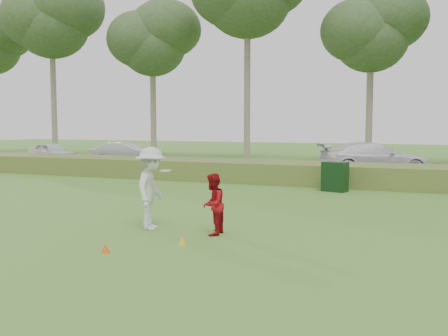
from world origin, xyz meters
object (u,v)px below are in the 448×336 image
at_px(car_left, 52,152).
at_px(player_red, 213,204).
at_px(car_mid, 126,153).
at_px(player_white, 151,188).
at_px(car_right, 374,158).
at_px(cone_orange, 105,248).
at_px(cone_yellow, 182,240).
at_px(utility_cabinet, 335,177).

bearing_deg(car_left, player_red, -114.25).
height_order(car_left, car_mid, car_mid).
distance_m(player_white, car_right, 16.38).
relative_size(cone_orange, car_left, 0.05).
relative_size(cone_orange, car_right, 0.03).
xyz_separation_m(cone_yellow, car_left, (-18.34, 17.01, 0.64)).
distance_m(cone_orange, car_left, 25.05).
xyz_separation_m(player_red, utility_cabinet, (1.35, 8.78, -0.15)).
xyz_separation_m(cone_orange, cone_yellow, (1.14, 1.19, 0.00)).
bearing_deg(car_right, cone_orange, 146.74).
distance_m(player_red, cone_orange, 2.77).
distance_m(cone_yellow, car_mid, 21.45).
height_order(player_red, utility_cabinet, player_red).
bearing_deg(cone_yellow, car_mid, 126.39).
xyz_separation_m(player_white, car_right, (3.77, 15.94, -0.15)).
bearing_deg(cone_orange, utility_cabinet, 76.30).
relative_size(player_white, player_red, 1.41).
distance_m(cone_yellow, car_right, 17.28).
bearing_deg(utility_cabinet, car_left, 174.65).
distance_m(player_red, cone_yellow, 1.33).
xyz_separation_m(player_red, car_right, (2.11, 15.96, 0.14)).
bearing_deg(car_right, car_left, 67.73).
xyz_separation_m(player_white, utility_cabinet, (3.02, 8.76, -0.45)).
height_order(utility_cabinet, car_right, car_right).
bearing_deg(utility_cabinet, car_mid, 167.09).
distance_m(cone_orange, car_right, 18.64).
height_order(player_white, utility_cabinet, player_white).
xyz_separation_m(cone_orange, car_right, (3.47, 18.30, 0.77)).
relative_size(utility_cabinet, car_left, 0.29).
bearing_deg(cone_orange, player_white, 97.46).
distance_m(player_white, utility_cabinet, 9.28).
bearing_deg(player_white, utility_cabinet, -33.41).
bearing_deg(utility_cabinet, cone_yellow, -84.79).
xyz_separation_m(cone_orange, utility_cabinet, (2.71, 11.12, 0.48)).
bearing_deg(cone_yellow, player_red, 79.05).
bearing_deg(car_mid, cone_orange, -159.32).
bearing_deg(utility_cabinet, cone_orange, -89.48).
distance_m(car_left, car_right, 20.67).
xyz_separation_m(cone_orange, car_mid, (-11.58, 18.44, 0.67)).
distance_m(player_white, car_left, 23.16).
bearing_deg(player_white, car_left, 32.45).
xyz_separation_m(car_left, car_right, (20.67, 0.10, 0.14)).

